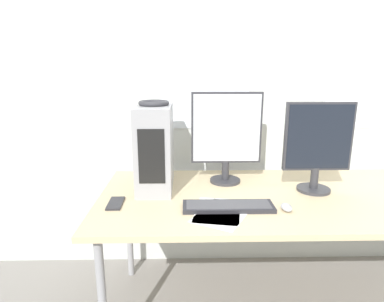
# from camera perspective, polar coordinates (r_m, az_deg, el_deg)

# --- Properties ---
(wall_back) EXTENTS (8.00, 0.07, 2.70)m
(wall_back) POSITION_cam_1_polar(r_m,az_deg,el_deg) (2.28, 16.59, 12.83)
(wall_back) COLOR silver
(wall_back) RESTS_ON ground_plane
(desk) EXTENTS (2.29, 0.88, 0.73)m
(desk) POSITION_cam_1_polar(r_m,az_deg,el_deg) (1.88, 20.35, -8.40)
(desk) COLOR #D1BA8E
(desk) RESTS_ON ground_plane
(pc_tower) EXTENTS (0.19, 0.40, 0.47)m
(pc_tower) POSITION_cam_1_polar(r_m,az_deg,el_deg) (1.81, -6.58, 0.66)
(pc_tower) COLOR #9E9EA3
(pc_tower) RESTS_ON desk
(headphones) EXTENTS (0.17, 0.17, 0.03)m
(headphones) POSITION_cam_1_polar(r_m,az_deg,el_deg) (1.76, -6.80, 8.47)
(headphones) COLOR #333338
(headphones) RESTS_ON pc_tower
(monitor_main) EXTENTS (0.41, 0.18, 0.53)m
(monitor_main) POSITION_cam_1_polar(r_m,az_deg,el_deg) (1.87, 6.12, 2.98)
(monitor_main) COLOR #333338
(monitor_main) RESTS_ON desk
(monitor_right_near) EXTENTS (0.37, 0.18, 0.49)m
(monitor_right_near) POSITION_cam_1_polar(r_m,az_deg,el_deg) (1.85, 21.46, 1.13)
(monitor_right_near) COLOR #333338
(monitor_right_near) RESTS_ON desk
(keyboard) EXTENTS (0.44, 0.13, 0.02)m
(keyboard) POSITION_cam_1_polar(r_m,az_deg,el_deg) (1.59, 6.45, -9.73)
(keyboard) COLOR #28282D
(keyboard) RESTS_ON desk
(mouse) EXTENTS (0.05, 0.08, 0.03)m
(mouse) POSITION_cam_1_polar(r_m,az_deg,el_deg) (1.63, 16.44, -9.56)
(mouse) COLOR #B2B2B7
(mouse) RESTS_ON desk
(cell_phone) EXTENTS (0.07, 0.16, 0.01)m
(cell_phone) POSITION_cam_1_polar(r_m,az_deg,el_deg) (1.67, -13.44, -9.03)
(cell_phone) COLOR #232328
(cell_phone) RESTS_ON desk
(paper_sheet_left) EXTENTS (0.26, 0.33, 0.00)m
(paper_sheet_left) POSITION_cam_1_polar(r_m,az_deg,el_deg) (1.57, 4.59, -10.51)
(paper_sheet_left) COLOR white
(paper_sheet_left) RESTS_ON desk
(paper_sheet_front) EXTENTS (0.33, 0.36, 0.00)m
(paper_sheet_front) POSITION_cam_1_polar(r_m,az_deg,el_deg) (1.54, 5.43, -11.03)
(paper_sheet_front) COLOR white
(paper_sheet_front) RESTS_ON desk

